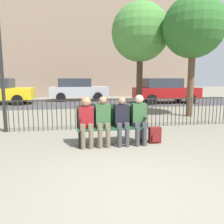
# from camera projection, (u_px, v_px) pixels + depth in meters

# --- Properties ---
(ground_plane) EXTENTS (80.00, 80.00, 0.00)m
(ground_plane) POSITION_uv_depth(u_px,v_px,m) (142.00, 195.00, 2.98)
(ground_plane) COLOR gray
(park_bench) EXTENTS (1.67, 0.45, 0.92)m
(park_bench) POSITION_uv_depth(u_px,v_px,m) (111.00, 124.00, 5.29)
(park_bench) COLOR #194728
(park_bench) RESTS_ON ground
(seated_person_0) EXTENTS (0.34, 0.39, 1.17)m
(seated_person_0) POSITION_uv_depth(u_px,v_px,m) (86.00, 119.00, 5.04)
(seated_person_0) COLOR brown
(seated_person_0) RESTS_ON ground
(seated_person_1) EXTENTS (0.34, 0.39, 1.17)m
(seated_person_1) POSITION_uv_depth(u_px,v_px,m) (103.00, 119.00, 5.11)
(seated_person_1) COLOR brown
(seated_person_1) RESTS_ON ground
(seated_person_2) EXTENTS (0.34, 0.39, 1.15)m
(seated_person_2) POSITION_uv_depth(u_px,v_px,m) (122.00, 119.00, 5.18)
(seated_person_2) COLOR #3D3D42
(seated_person_2) RESTS_ON ground
(seated_person_3) EXTENTS (0.34, 0.39, 1.20)m
(seated_person_3) POSITION_uv_depth(u_px,v_px,m) (139.00, 117.00, 5.25)
(seated_person_3) COLOR #3D3D42
(seated_person_3) RESTS_ON ground
(backpack) EXTENTS (0.29, 0.20, 0.39)m
(backpack) POSITION_uv_depth(u_px,v_px,m) (155.00, 135.00, 5.42)
(backpack) COLOR maroon
(backpack) RESTS_ON ground
(fence_railing) EXTENTS (9.01, 0.03, 0.95)m
(fence_railing) POSITION_uv_depth(u_px,v_px,m) (102.00, 111.00, 6.95)
(fence_railing) COLOR #2D2823
(fence_railing) RESTS_ON ground
(tree_0) EXTENTS (2.73, 2.73, 5.12)m
(tree_0) POSITION_uv_depth(u_px,v_px,m) (140.00, 33.00, 10.26)
(tree_0) COLOR #422D1E
(tree_0) RESTS_ON ground
(tree_1) EXTENTS (2.49, 2.49, 4.91)m
(tree_1) POSITION_uv_depth(u_px,v_px,m) (194.00, 28.00, 8.82)
(tree_1) COLOR brown
(tree_1) RESTS_ON ground
(lamp_post) EXTENTS (0.28, 0.28, 3.91)m
(lamp_post) POSITION_uv_depth(u_px,v_px,m) (0.00, 44.00, 6.20)
(lamp_post) COLOR black
(lamp_post) RESTS_ON ground
(street_surface) EXTENTS (24.00, 6.00, 0.01)m
(street_surface) POSITION_uv_depth(u_px,v_px,m) (88.00, 103.00, 14.67)
(street_surface) COLOR #3D3D3F
(street_surface) RESTS_ON ground
(parked_car_1) EXTENTS (4.20, 1.94, 1.62)m
(parked_car_1) POSITION_uv_depth(u_px,v_px,m) (78.00, 89.00, 16.18)
(parked_car_1) COLOR #B7B7BC
(parked_car_1) RESTS_ON ground
(parked_car_2) EXTENTS (4.20, 1.94, 1.62)m
(parked_car_2) POSITION_uv_depth(u_px,v_px,m) (165.00, 90.00, 14.39)
(parked_car_2) COLOR maroon
(parked_car_2) RESTS_ON ground
(building_facade) EXTENTS (20.00, 6.00, 15.41)m
(building_facade) POSITION_uv_depth(u_px,v_px,m) (81.00, 16.00, 21.31)
(building_facade) COLOR gray
(building_facade) RESTS_ON ground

